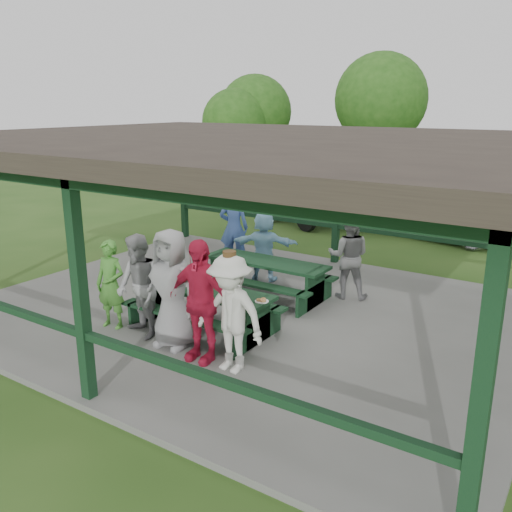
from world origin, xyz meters
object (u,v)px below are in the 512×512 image
Objects in this scene: contestant_grey_mid at (171,289)px; farm_trailer at (305,203)px; contestant_red at (200,301)px; pickup_truck at (439,210)px; contestant_grey_left at (139,287)px; picnic_table_far at (266,274)px; spectator_lblue at (264,246)px; spectator_grey at (349,256)px; picnic_table_near at (204,303)px; spectator_blue at (234,228)px; contestant_green at (111,284)px; contestant_white_fedora at (230,314)px.

contestant_grey_mid reaches higher than farm_trailer.
pickup_truck is at bearing 85.39° from contestant_red.
pickup_truck is (2.03, 10.49, -0.22)m from contestant_grey_left.
picnic_table_far is at bearing -48.43° from farm_trailer.
spectator_lblue is (-0.58, 0.85, 0.30)m from picnic_table_far.
contestant_grey_mid is at bearing 49.48° from spectator_grey.
picnic_table_near is 0.99× the size of picnic_table_far.
contestant_grey_left is 4.21m from spectator_grey.
spectator_lblue is 0.91× the size of spectator_grey.
spectator_grey reaches higher than farm_trailer.
contestant_grey_mid is 3.90m from spectator_grey.
contestant_grey_left is at bearing 178.92° from pickup_truck.
picnic_table_far is 2.91m from contestant_grey_left.
spectator_grey reaches higher than spectator_lblue.
picnic_table_far is 2.28m from spectator_blue.
contestant_grey_left reaches higher than farm_trailer.
farm_trailer is at bearing 89.28° from contestant_green.
spectator_lblue reaches higher than contestant_green.
contestant_grey_left is 9.95m from farm_trailer.
contestant_grey_mid is 10.58m from pickup_truck.
farm_trailer is at bearing 112.21° from picnic_table_far.
picnic_table_far is at bearing 101.86° from contestant_red.
contestant_white_fedora is (1.96, -0.15, 0.01)m from contestant_grey_left.
contestant_green reaches higher than picnic_table_near.
spectator_blue is 7.05m from pickup_truck.
contestant_red reaches higher than spectator_blue.
picnic_table_near is at bearing -177.87° from pickup_truck.
spectator_blue is (-1.05, 4.16, 0.07)m from contestant_grey_left.
spectator_blue is at bearing 85.84° from contestant_green.
pickup_truck reaches higher than farm_trailer.
picnic_table_near is 1.64× the size of contestant_green.
contestant_grey_mid is at bearing 175.44° from contestant_white_fedora.
picnic_table_far is 1.65× the size of contestant_green.
contestant_grey_left is 0.71m from contestant_grey_mid.
picnic_table_near is 1.63× the size of spectator_lblue.
contestant_red is 0.35× the size of pickup_truck.
pickup_truck is (1.32, 9.70, 0.18)m from picnic_table_near.
contestant_grey_mid reaches higher than picnic_table_near.
spectator_grey is at bearing -35.80° from farm_trailer.
spectator_blue is 1.10× the size of spectator_grey.
spectator_blue reaches higher than farm_trailer.
picnic_table_near is at bearing -53.05° from farm_trailer.
contestant_red is 4.92m from spectator_blue.
spectator_grey is 7.40m from farm_trailer.
contestant_green is at bearing -151.00° from picnic_table_near.
spectator_blue is (-0.36, 4.14, 0.16)m from contestant_green.
contestant_grey_left is 0.92× the size of contestant_red.
picnic_table_far is (-0.00, 2.00, 0.00)m from picnic_table_near.
spectator_lblue is (-0.59, 2.85, 0.31)m from picnic_table_near.
contestant_red reaches higher than contestant_grey_left.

